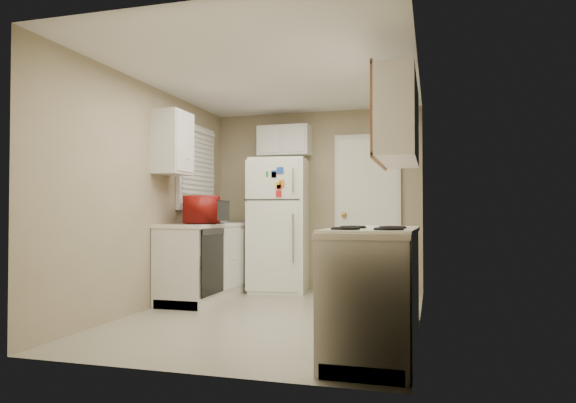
# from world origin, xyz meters

# --- Properties ---
(floor) EXTENTS (3.80, 3.80, 0.00)m
(floor) POSITION_xyz_m (0.00, 0.00, 0.00)
(floor) COLOR #B3AF95
(floor) RESTS_ON ground
(ceiling) EXTENTS (3.80, 3.80, 0.00)m
(ceiling) POSITION_xyz_m (0.00, 0.00, 2.40)
(ceiling) COLOR white
(ceiling) RESTS_ON floor
(wall_left) EXTENTS (3.80, 3.80, 0.00)m
(wall_left) POSITION_xyz_m (-1.40, 0.00, 1.20)
(wall_left) COLOR tan
(wall_left) RESTS_ON floor
(wall_right) EXTENTS (3.80, 3.80, 0.00)m
(wall_right) POSITION_xyz_m (1.40, 0.00, 1.20)
(wall_right) COLOR tan
(wall_right) RESTS_ON floor
(wall_back) EXTENTS (2.80, 2.80, 0.00)m
(wall_back) POSITION_xyz_m (0.00, 1.90, 1.20)
(wall_back) COLOR tan
(wall_back) RESTS_ON floor
(wall_front) EXTENTS (2.80, 2.80, 0.00)m
(wall_front) POSITION_xyz_m (0.00, -1.90, 1.20)
(wall_front) COLOR tan
(wall_front) RESTS_ON floor
(left_counter) EXTENTS (0.60, 1.80, 0.90)m
(left_counter) POSITION_xyz_m (-1.10, 0.90, 0.45)
(left_counter) COLOR silver
(left_counter) RESTS_ON floor
(dishwasher) EXTENTS (0.03, 0.58, 0.72)m
(dishwasher) POSITION_xyz_m (-0.81, 0.30, 0.49)
(dishwasher) COLOR black
(dishwasher) RESTS_ON floor
(sink) EXTENTS (0.54, 0.74, 0.16)m
(sink) POSITION_xyz_m (-1.10, 1.05, 0.86)
(sink) COLOR gray
(sink) RESTS_ON left_counter
(microwave) EXTENTS (0.64, 0.50, 0.38)m
(microwave) POSITION_xyz_m (-0.99, 0.44, 1.05)
(microwave) COLOR #A01811
(microwave) RESTS_ON left_counter
(soap_bottle) EXTENTS (0.11, 0.11, 0.21)m
(soap_bottle) POSITION_xyz_m (-1.15, 1.38, 1.00)
(soap_bottle) COLOR white
(soap_bottle) RESTS_ON left_counter
(window_blinds) EXTENTS (0.10, 0.98, 1.08)m
(window_blinds) POSITION_xyz_m (-1.36, 1.05, 1.60)
(window_blinds) COLOR silver
(window_blinds) RESTS_ON wall_left
(upper_cabinet_left) EXTENTS (0.30, 0.45, 0.70)m
(upper_cabinet_left) POSITION_xyz_m (-1.25, 0.22, 1.80)
(upper_cabinet_left) COLOR silver
(upper_cabinet_left) RESTS_ON wall_left
(refrigerator) EXTENTS (0.79, 0.77, 1.73)m
(refrigerator) POSITION_xyz_m (-0.42, 1.58, 0.87)
(refrigerator) COLOR white
(refrigerator) RESTS_ON floor
(cabinet_over_fridge) EXTENTS (0.70, 0.30, 0.40)m
(cabinet_over_fridge) POSITION_xyz_m (-0.40, 1.75, 2.00)
(cabinet_over_fridge) COLOR silver
(cabinet_over_fridge) RESTS_ON wall_back
(interior_door) EXTENTS (0.86, 0.06, 2.08)m
(interior_door) POSITION_xyz_m (0.70, 1.86, 1.02)
(interior_door) COLOR white
(interior_door) RESTS_ON floor
(right_counter) EXTENTS (0.60, 2.00, 0.90)m
(right_counter) POSITION_xyz_m (1.10, -0.80, 0.45)
(right_counter) COLOR silver
(right_counter) RESTS_ON floor
(stove) EXTENTS (0.62, 0.76, 0.91)m
(stove) POSITION_xyz_m (1.11, -1.37, 0.45)
(stove) COLOR white
(stove) RESTS_ON floor
(upper_cabinet_right) EXTENTS (0.30, 1.20, 0.70)m
(upper_cabinet_right) POSITION_xyz_m (1.25, -0.50, 1.80)
(upper_cabinet_right) COLOR silver
(upper_cabinet_right) RESTS_ON wall_right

